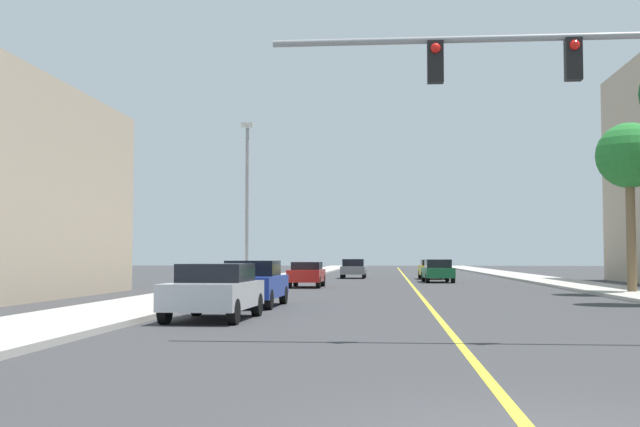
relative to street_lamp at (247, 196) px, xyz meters
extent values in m
plane|color=#38383A|center=(7.99, 12.62, -4.50)|extent=(192.00, 192.00, 0.00)
cube|color=#B2ADA3|center=(-1.28, 12.62, -4.43)|extent=(3.56, 168.00, 0.15)
cube|color=#B2ADA3|center=(17.26, 12.62, -4.43)|extent=(3.56, 168.00, 0.15)
cube|color=yellow|center=(7.99, 12.62, -4.50)|extent=(0.16, 144.00, 0.01)
cylinder|color=gray|center=(10.11, -21.00, 1.49)|extent=(11.55, 0.14, 0.14)
cube|color=black|center=(10.30, -21.00, 1.04)|extent=(0.32, 0.24, 0.84)
sphere|color=red|center=(10.30, -21.14, 1.29)|extent=(0.20, 0.20, 0.20)
cube|color=black|center=(7.61, -21.00, 1.04)|extent=(0.32, 0.24, 0.84)
sphere|color=red|center=(7.61, -21.14, 1.29)|extent=(0.20, 0.20, 0.20)
cylinder|color=gray|center=(0.00, 0.00, -0.55)|extent=(0.16, 0.16, 7.61)
cube|color=beige|center=(0.00, 0.00, 3.40)|extent=(0.56, 0.28, 0.20)
cylinder|color=brown|center=(17.19, -1.29, -1.38)|extent=(0.40, 0.40, 5.95)
sphere|color=#287F33|center=(17.19, -1.29, 1.59)|extent=(2.87, 2.87, 2.87)
cone|color=#287F33|center=(17.40, -0.46, 1.39)|extent=(1.63, 0.80, 1.47)
cone|color=#287F33|center=(16.46, -0.84, 1.39)|extent=(0.92, 1.15, 1.38)
cone|color=#287F33|center=(16.45, -1.73, 1.39)|extent=(0.97, 1.29, 1.54)
cube|color=red|center=(2.24, 5.74, -3.86)|extent=(1.74, 3.90, 0.64)
cube|color=black|center=(2.24, 5.90, -3.34)|extent=(1.52, 1.93, 0.41)
cylinder|color=black|center=(2.99, 4.34, -4.18)|extent=(0.22, 0.64, 0.64)
cylinder|color=black|center=(1.47, 4.34, -4.18)|extent=(0.22, 0.64, 0.64)
cylinder|color=black|center=(3.00, 7.13, -4.18)|extent=(0.22, 0.64, 0.64)
cylinder|color=black|center=(1.48, 7.13, -4.18)|extent=(0.22, 0.64, 0.64)
cube|color=#1E389E|center=(2.15, -10.71, -3.83)|extent=(1.88, 4.16, 0.70)
cube|color=black|center=(2.15, -10.65, -3.23)|extent=(1.62, 1.79, 0.51)
cylinder|color=black|center=(2.92, -12.24, -4.18)|extent=(0.23, 0.64, 0.64)
cylinder|color=black|center=(1.32, -12.21, -4.18)|extent=(0.23, 0.64, 0.64)
cylinder|color=black|center=(2.98, -9.22, -4.18)|extent=(0.23, 0.64, 0.64)
cylinder|color=black|center=(1.38, -9.19, -4.18)|extent=(0.23, 0.64, 0.64)
cube|color=gold|center=(9.85, 22.10, -3.83)|extent=(1.93, 4.20, 0.70)
cube|color=black|center=(9.85, 22.01, -3.28)|extent=(1.65, 2.02, 0.41)
cylinder|color=black|center=(9.00, 23.60, -4.18)|extent=(0.24, 0.65, 0.64)
cylinder|color=black|center=(10.61, 23.65, -4.18)|extent=(0.24, 0.65, 0.64)
cylinder|color=black|center=(9.09, 20.55, -4.18)|extent=(0.24, 0.65, 0.64)
cylinder|color=black|center=(10.70, 20.59, -4.18)|extent=(0.24, 0.65, 0.64)
cube|color=slate|center=(3.96, 24.03, -3.88)|extent=(1.83, 4.12, 0.61)
cube|color=black|center=(3.96, 23.92, -3.30)|extent=(1.61, 2.03, 0.54)
cylinder|color=black|center=(3.14, 25.54, -4.18)|extent=(0.22, 0.64, 0.64)
cylinder|color=black|center=(4.77, 25.54, -4.18)|extent=(0.22, 0.64, 0.64)
cylinder|color=black|center=(3.14, 22.52, -4.18)|extent=(0.22, 0.64, 0.64)
cylinder|color=black|center=(4.77, 22.52, -4.18)|extent=(0.22, 0.64, 0.64)
cube|color=#BCBCC1|center=(2.08, -16.26, -3.85)|extent=(2.06, 4.00, 0.67)
cube|color=black|center=(2.09, -16.02, -3.27)|extent=(1.76, 2.06, 0.48)
cylinder|color=black|center=(2.89, -17.71, -4.18)|extent=(0.24, 0.65, 0.64)
cylinder|color=black|center=(1.17, -17.65, -4.18)|extent=(0.24, 0.65, 0.64)
cylinder|color=black|center=(2.99, -14.87, -4.18)|extent=(0.24, 0.65, 0.64)
cylinder|color=black|center=(1.27, -14.81, -4.18)|extent=(0.24, 0.65, 0.64)
cube|color=#196638|center=(9.80, 14.75, -3.87)|extent=(1.96, 4.16, 0.62)
cube|color=black|center=(9.80, 14.58, -3.29)|extent=(1.65, 1.93, 0.54)
cylinder|color=black|center=(8.94, 16.20, -4.18)|extent=(0.25, 0.65, 0.64)
cylinder|color=black|center=(10.52, 16.28, -4.18)|extent=(0.25, 0.65, 0.64)
cylinder|color=black|center=(9.07, 13.22, -4.18)|extent=(0.25, 0.65, 0.64)
cylinder|color=black|center=(10.65, 13.30, -4.18)|extent=(0.25, 0.65, 0.64)
camera|label=1|loc=(6.66, -36.71, -2.85)|focal=44.33mm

